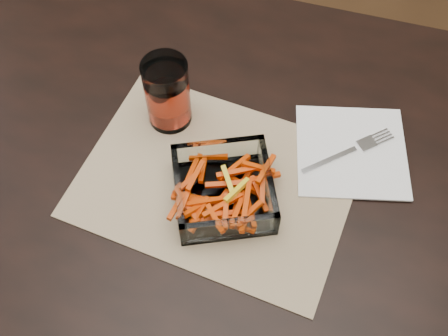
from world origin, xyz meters
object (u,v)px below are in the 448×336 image
(glass_bowl, at_px, (224,191))
(fork, at_px, (351,151))
(dining_table, at_px, (261,206))
(tumbler, at_px, (168,95))

(glass_bowl, xyz_separation_m, fork, (0.19, 0.15, -0.02))
(dining_table, xyz_separation_m, fork, (0.13, 0.10, 0.10))
(tumbler, distance_m, fork, 0.33)
(tumbler, xyz_separation_m, fork, (0.33, 0.01, -0.06))
(tumbler, relative_size, fork, 0.95)
(tumbler, bearing_deg, dining_table, -23.14)
(fork, bearing_deg, dining_table, -95.32)
(fork, bearing_deg, tumbler, -130.00)
(dining_table, xyz_separation_m, glass_bowl, (-0.06, -0.05, 0.12))
(dining_table, height_order, tumbler, tumbler)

